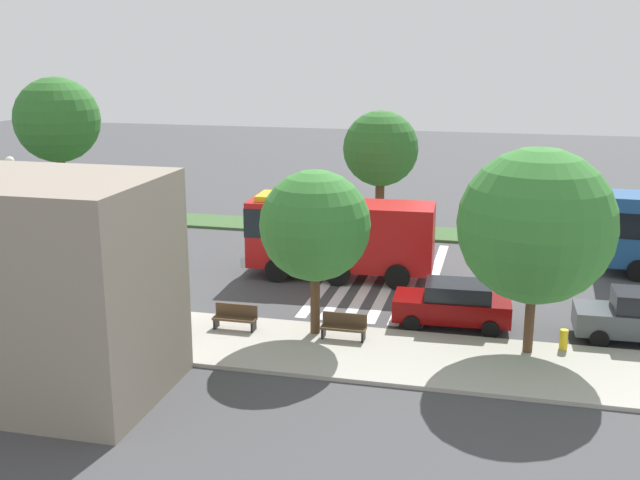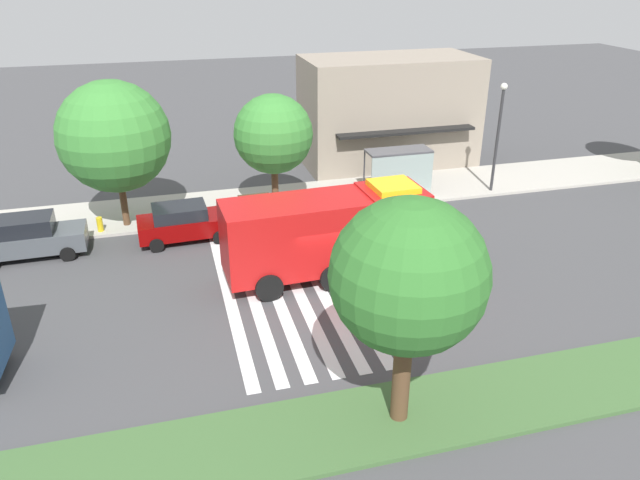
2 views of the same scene
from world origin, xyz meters
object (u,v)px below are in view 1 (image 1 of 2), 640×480
(fire_truck, at_px, (334,234))
(fire_hydrant, at_px, (564,339))
(parked_car_mid, at_px, (453,304))
(bench_near_shelter, at_px, (235,317))
(sidewalk_tree_west, at_px, (315,226))
(bench_west_of_shelter, at_px, (344,326))
(bus_stop_shelter, at_px, (133,275))
(street_lamp, at_px, (15,218))
(median_tree_far_west, at_px, (381,149))
(sidewalk_tree_far_west, at_px, (536,226))
(median_tree_west, at_px, (57,120))

(fire_truck, xyz_separation_m, fire_hydrant, (-9.58, 6.76, -1.53))
(parked_car_mid, relative_size, fire_hydrant, 6.23)
(fire_truck, xyz_separation_m, bench_near_shelter, (1.96, 7.57, -1.43))
(sidewalk_tree_west, height_order, fire_hydrant, sidewalk_tree_west)
(bench_west_of_shelter, bearing_deg, bus_stop_shelter, -0.19)
(sidewalk_tree_west, bearing_deg, parked_car_mid, -155.13)
(bench_west_of_shelter, distance_m, street_lamp, 13.68)
(median_tree_far_west, bearing_deg, parked_car_mid, 110.08)
(bench_near_shelter, relative_size, fire_hydrant, 2.29)
(bus_stop_shelter, xyz_separation_m, bench_west_of_shelter, (-8.05, 0.03, -1.30))
(sidewalk_tree_far_west, bearing_deg, parked_car_mid, -39.54)
(bench_west_of_shelter, relative_size, median_tree_far_west, 0.24)
(parked_car_mid, distance_m, bench_near_shelter, 8.09)
(street_lamp, xyz_separation_m, sidewalk_tree_west, (-12.20, 0.40, 0.45))
(parked_car_mid, height_order, bench_near_shelter, parked_car_mid)
(bench_near_shelter, height_order, fire_hydrant, bench_near_shelter)
(street_lamp, height_order, sidewalk_tree_west, sidewalk_tree_west)
(bench_west_of_shelter, height_order, street_lamp, street_lamp)
(bench_near_shelter, xyz_separation_m, median_tree_far_west, (-2.59, -16.43, 4.08))
(sidewalk_tree_far_west, distance_m, sidewalk_tree_west, 7.43)
(street_lamp, relative_size, sidewalk_tree_far_west, 0.85)
(bench_west_of_shelter, distance_m, median_tree_west, 27.27)
(bench_near_shelter, xyz_separation_m, sidewalk_tree_west, (-2.93, -0.31, 3.51))
(median_tree_far_west, bearing_deg, bench_west_of_shelter, 95.07)
(sidewalk_tree_far_west, relative_size, fire_hydrant, 9.94)
(bus_stop_shelter, bearing_deg, bench_near_shelter, 179.61)
(bench_near_shelter, bearing_deg, parked_car_mid, -161.89)
(bus_stop_shelter, bearing_deg, street_lamp, -7.38)
(fire_truck, height_order, median_tree_west, median_tree_west)
(bench_near_shelter, bearing_deg, bench_west_of_shelter, 180.00)
(fire_truck, distance_m, sidewalk_tree_west, 7.61)
(median_tree_west, bearing_deg, bench_near_shelter, 136.11)
(bench_west_of_shelter, xyz_separation_m, median_tree_far_west, (1.46, -16.43, 4.08))
(sidewalk_tree_far_west, height_order, fire_hydrant, sidewalk_tree_far_west)
(parked_car_mid, relative_size, bench_west_of_shelter, 2.73)
(bus_stop_shelter, distance_m, fire_hydrant, 15.62)
(fire_truck, bearing_deg, bench_west_of_shelter, 102.85)
(parked_car_mid, bearing_deg, sidewalk_tree_far_west, 137.95)
(parked_car_mid, bearing_deg, sidewalk_tree_west, 22.36)
(bus_stop_shelter, bearing_deg, fire_truck, -128.33)
(median_tree_west, bearing_deg, fire_truck, 155.04)
(sidewalk_tree_west, bearing_deg, median_tree_far_west, -88.80)
(parked_car_mid, relative_size, bench_near_shelter, 2.73)
(parked_car_mid, bearing_deg, fire_hydrant, 153.67)
(sidewalk_tree_far_west, bearing_deg, sidewalk_tree_west, 0.00)
(bus_stop_shelter, xyz_separation_m, sidewalk_tree_far_west, (-14.35, -0.28, 2.64))
(parked_car_mid, xyz_separation_m, median_tree_far_west, (5.09, -13.92, 3.79))
(bench_west_of_shelter, xyz_separation_m, median_tree_west, (21.13, -16.43, 5.19))
(bench_west_of_shelter, bearing_deg, median_tree_far_west, -84.93)
(bench_near_shelter, distance_m, bench_west_of_shelter, 4.05)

